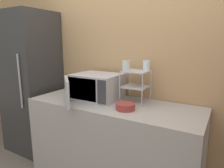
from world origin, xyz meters
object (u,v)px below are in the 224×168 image
(glass_front_left, at_px, (126,66))
(microwave, at_px, (96,86))
(refrigerator, at_px, (31,83))
(bowl, at_px, (125,106))
(dish_rack, at_px, (136,80))
(glass_back_right, at_px, (147,65))

(glass_front_left, bearing_deg, microwave, -178.69)
(microwave, bearing_deg, glass_front_left, 1.31)
(glass_front_left, height_order, refrigerator, refrigerator)
(bowl, bearing_deg, dish_rack, 93.75)
(glass_back_right, bearing_deg, dish_rack, -136.05)
(glass_back_right, height_order, bowl, glass_back_right)
(microwave, bearing_deg, glass_back_right, 17.53)
(glass_front_left, relative_size, glass_back_right, 1.00)
(dish_rack, relative_size, glass_front_left, 3.12)
(microwave, xyz_separation_m, glass_back_right, (0.54, 0.17, 0.26))
(glass_front_left, height_order, bowl, glass_front_left)
(microwave, relative_size, glass_front_left, 6.75)
(dish_rack, xyz_separation_m, refrigerator, (-1.57, -0.10, -0.18))
(glass_back_right, xyz_separation_m, bowl, (-0.07, -0.36, -0.37))
(bowl, bearing_deg, refrigerator, 173.76)
(microwave, bearing_deg, refrigerator, -179.22)
(microwave, relative_size, dish_rack, 2.17)
(glass_front_left, distance_m, glass_back_right, 0.23)
(bowl, bearing_deg, microwave, 158.23)
(microwave, height_order, dish_rack, dish_rack)
(microwave, relative_size, bowl, 3.96)
(dish_rack, distance_m, refrigerator, 1.58)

